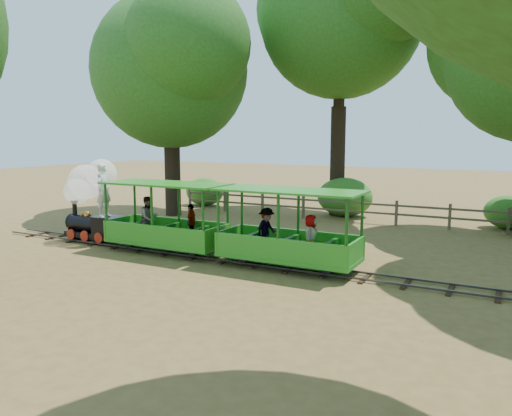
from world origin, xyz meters
The scene contains 11 objects.
ground centered at (0.00, 0.00, 0.00)m, with size 90.00×90.00×0.00m, color olive.
track centered at (0.00, 0.00, 0.07)m, with size 22.00×1.00×0.10m.
locomotive centered at (-7.36, 0.06, 1.62)m, with size 2.48×1.17×2.85m.
carriage_front centered at (-4.24, 0.01, 0.83)m, with size 3.94×1.61×2.05m.
carriage_rear centered at (-0.17, 0.01, 0.83)m, with size 3.94×1.61×2.05m.
oak_nw centered at (-8.53, 6.09, 6.72)m, with size 8.43×7.42×9.74m.
oak_nc centered at (-2.04, 9.60, 8.99)m, with size 8.78×7.73×12.15m.
fence centered at (0.00, 8.00, 0.58)m, with size 18.10×0.10×1.00m.
shrub_west centered at (-9.00, 9.30, 0.71)m, with size 2.05×1.58×1.42m, color #2D6B1E.
shrub_mid_w centered at (-1.56, 9.30, 0.86)m, with size 2.48×1.91×1.72m, color #2D6B1E.
shrub_mid_e centered at (5.00, 9.30, 0.65)m, with size 1.88×1.44×1.30m, color #2D6B1E.
Camera 1 is at (5.23, -11.95, 3.55)m, focal length 35.00 mm.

